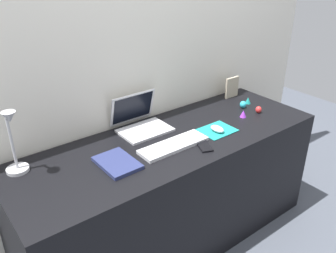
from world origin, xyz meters
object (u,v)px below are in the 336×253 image
Objects in this scene: keyboard at (174,145)px; desk_lamp at (13,144)px; toy_figurine_red at (259,110)px; toy_figurine_purple at (243,114)px; toy_figurine_teal at (248,100)px; cell_phone at (204,146)px; notebook_pad at (117,163)px; toy_figurine_cyan at (243,104)px; laptop at (139,120)px; mouse at (217,129)px; picture_frame at (232,87)px.

desk_lamp is (-0.76, 0.26, 0.15)m from keyboard.
desk_lamp is 1.52m from toy_figurine_red.
toy_figurine_teal is at bearing 33.73° from toy_figurine_purple.
cell_phone is 2.87× the size of toy_figurine_teal.
desk_lamp reaches higher than toy_figurine_purple.
notebook_pad is 5.35× the size of toy_figurine_red.
toy_figurine_cyan is 1.10× the size of toy_figurine_teal.
laptop is at bearing 133.00° from cell_phone.
toy_figurine_teal is at bearing 20.52° from mouse.
cell_phone is at bearing -69.37° from laptop.
mouse reaches higher than notebook_pad.
toy_figurine_red is (1.07, -0.02, 0.01)m from notebook_pad.
notebook_pad is 0.94m from toy_figurine_purple.
toy_figurine_purple is at bearing -24.30° from laptop.
mouse is at bearing -144.84° from picture_frame.
notebook_pad is at bearing -139.33° from laptop.
keyboard reaches higher than cell_phone.
laptop is 0.73× the size of keyboard.
toy_figurine_teal is (0.00, -0.16, -0.05)m from picture_frame.
toy_figurine_red is at bearing -2.02° from notebook_pad.
desk_lamp reaches higher than mouse.
picture_frame reaches higher than notebook_pad.
keyboard is at bearing -179.12° from toy_figurine_red.
toy_figurine_red is at bearing -101.65° from picture_frame.
toy_figurine_teal is (0.80, 0.16, 0.01)m from keyboard.
toy_figurine_cyan reaches higher than toy_figurine_purple.
toy_figurine_teal is at bearing 43.99° from cell_phone.
desk_lamp is 1.56m from picture_frame.
toy_figurine_cyan is at bearing 44.26° from cell_phone.
cell_phone is (0.15, -0.41, -0.05)m from laptop.
toy_figurine_teal reaches higher than cell_phone.
picture_frame is at bearing 21.76° from keyboard.
notebook_pad is at bearing -28.16° from desk_lamp.
desk_lamp is at bearing 176.44° from toy_figurine_teal.
mouse is (0.32, -0.02, 0.01)m from keyboard.
desk_lamp is 1.57m from toy_figurine_teal.
toy_figurine_cyan is at bearing -13.70° from laptop.
toy_figurine_teal is at bearing -3.56° from desk_lamp.
laptop is 0.75m from toy_figurine_cyan.
toy_figurine_teal is at bearing 65.69° from toy_figurine_red.
notebook_pad is 5.38× the size of toy_figurine_teal.
mouse is 0.59m from picture_frame.
toy_figurine_teal is at bearing 5.56° from notebook_pad.
keyboard is at bearing 176.46° from mouse.
desk_lamp is (-0.74, -0.05, 0.11)m from laptop.
mouse is 0.42m from toy_figurine_red.
notebook_pad is at bearing -165.98° from picture_frame.
desk_lamp is at bearing 170.60° from toy_figurine_red.
picture_frame is 3.37× the size of toy_figurine_teal.
laptop reaches higher than toy_figurine_cyan.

